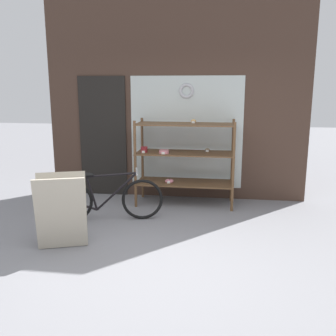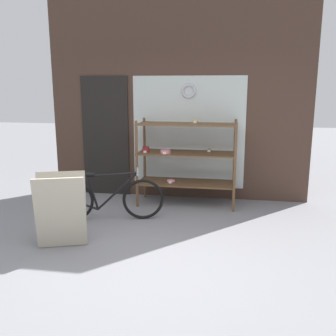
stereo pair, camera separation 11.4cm
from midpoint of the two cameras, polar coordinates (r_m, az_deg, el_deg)
ground_plane at (r=4.32m, az=-4.26°, el=-14.17°), size 30.00×30.00×0.00m
storefront_facade at (r=6.47m, az=0.25°, el=12.26°), size 4.47×0.13×3.96m
display_case at (r=6.11m, az=1.90°, el=1.97°), size 1.59×0.60×1.40m
bicycle at (r=5.52m, az=-9.90°, el=-4.63°), size 1.58×0.55×0.74m
sandwich_board at (r=4.69m, az=-16.60°, el=-6.40°), size 0.68×0.55×0.90m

